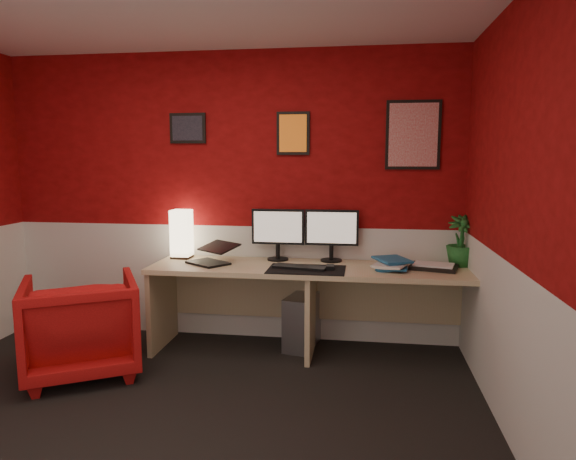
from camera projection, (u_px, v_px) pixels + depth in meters
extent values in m
cube|color=black|center=(155.00, 436.00, 2.97)|extent=(4.00, 3.50, 0.01)
cube|color=#9B0F11|center=(229.00, 198.00, 4.51)|extent=(4.00, 0.01, 2.50)
cube|color=#9B0F11|center=(536.00, 229.00, 2.51)|extent=(0.01, 3.50, 2.50)
cube|color=silver|center=(231.00, 281.00, 4.61)|extent=(4.00, 0.01, 1.00)
cube|color=silver|center=(525.00, 375.00, 2.61)|extent=(0.01, 3.50, 1.00)
cube|color=tan|center=(311.00, 310.00, 4.19)|extent=(2.60, 0.65, 0.73)
cube|color=#FFE5B2|center=(182.00, 235.00, 4.47)|extent=(0.16, 0.16, 0.40)
cube|color=black|center=(208.00, 251.00, 4.22)|extent=(0.40, 0.38, 0.22)
cube|color=black|center=(278.00, 226.00, 4.36)|extent=(0.45, 0.06, 0.58)
cube|color=black|center=(332.00, 227.00, 4.30)|extent=(0.45, 0.06, 0.58)
cube|color=black|center=(307.00, 269.00, 4.01)|extent=(0.60, 0.38, 0.01)
cube|color=black|center=(300.00, 267.00, 4.04)|extent=(0.44, 0.21, 0.02)
cube|color=black|center=(330.00, 267.00, 4.01)|extent=(0.06, 0.10, 0.03)
imported|color=#1F6091|center=(376.00, 266.00, 4.08)|extent=(0.27, 0.34, 0.03)
imported|color=silver|center=(377.00, 263.00, 4.07)|extent=(0.33, 0.38, 0.02)
imported|color=#1F6091|center=(379.00, 261.00, 4.03)|extent=(0.33, 0.37, 0.03)
cube|color=black|center=(434.00, 267.00, 4.04)|extent=(0.40, 0.33, 0.03)
imported|color=#19591E|center=(461.00, 241.00, 4.13)|extent=(0.24, 0.24, 0.41)
cube|color=#99999E|center=(302.00, 321.00, 4.37)|extent=(0.29, 0.48, 0.45)
imported|color=red|center=(81.00, 326.00, 3.81)|extent=(1.08, 1.08, 0.73)
cube|color=black|center=(188.00, 128.00, 4.47)|extent=(0.32, 0.02, 0.26)
cube|color=orange|center=(293.00, 133.00, 4.34)|extent=(0.28, 0.02, 0.36)
cube|color=red|center=(413.00, 135.00, 4.20)|extent=(0.44, 0.02, 0.56)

